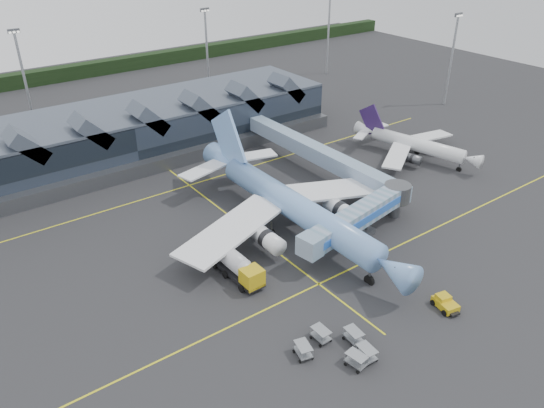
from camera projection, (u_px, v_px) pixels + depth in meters
ground at (283, 256)px, 76.34m from camera, size 260.00×260.00×0.00m
taxi_stripes at (244, 227)px, 83.39m from camera, size 120.00×60.00×0.01m
tree_line_far at (53, 75)px, 152.95m from camera, size 260.00×4.00×4.00m
terminal at (118, 134)px, 104.75m from camera, size 90.00×22.25×12.52m
light_masts at (193, 61)px, 125.42m from camera, size 132.40×42.56×22.45m
main_airliner at (290, 203)px, 80.96m from camera, size 41.01×46.99×15.14m
regional_jet at (413, 144)px, 105.65m from camera, size 24.14×26.81×9.28m
jet_bridge at (365, 214)px, 79.00m from camera, size 24.63×7.40×5.81m
fuel_truck at (234, 263)px, 71.53m from camera, size 3.32×10.74×3.59m
pushback_tug at (445, 303)px, 66.17m from camera, size 2.86×3.91×1.61m
baggage_carts at (340, 346)px, 59.38m from camera, size 8.05×7.68×1.60m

